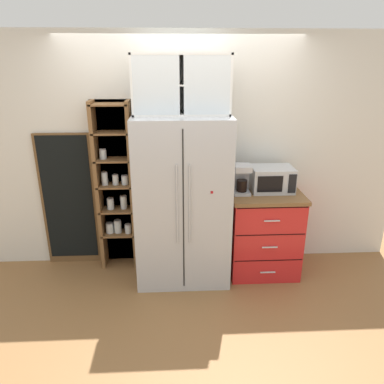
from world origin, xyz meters
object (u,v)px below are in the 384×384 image
at_px(microwave, 272,179).
at_px(bottle_green, 266,181).
at_px(coffee_maker, 241,179).
at_px(refrigerator, 182,200).
at_px(mug_sage, 267,189).
at_px(chalkboard_menu, 69,201).
at_px(mug_cream, 268,191).

bearing_deg(microwave, bottle_green, -169.40).
bearing_deg(coffee_maker, refrigerator, -175.23).
distance_m(refrigerator, mug_sage, 0.90).
height_order(refrigerator, chalkboard_menu, refrigerator).
relative_size(refrigerator, microwave, 4.01).
height_order(mug_cream, mug_sage, mug_sage).
bearing_deg(mug_cream, mug_sage, 90.61).
relative_size(microwave, mug_sage, 3.87).
distance_m(microwave, bottle_green, 0.07).
xyz_separation_m(mug_cream, chalkboard_menu, (-2.16, 0.35, -0.21)).
height_order(mug_cream, bottle_green, bottle_green).
bearing_deg(bottle_green, chalkboard_menu, 173.56).
xyz_separation_m(refrigerator, microwave, (0.96, 0.09, 0.18)).
bearing_deg(chalkboard_menu, microwave, -5.93).
bearing_deg(mug_cream, microwave, 62.14).
distance_m(microwave, chalkboard_menu, 2.25).
xyz_separation_m(coffee_maker, chalkboard_menu, (-1.89, 0.27, -0.32)).
bearing_deg(bottle_green, microwave, 10.60).
height_order(refrigerator, microwave, refrigerator).
xyz_separation_m(coffee_maker, bottle_green, (0.27, 0.03, -0.04)).
distance_m(refrigerator, bottle_green, 0.91).
xyz_separation_m(coffee_maker, mug_cream, (0.27, -0.08, -0.11)).
relative_size(refrigerator, chalkboard_menu, 1.15).
distance_m(coffee_maker, mug_sage, 0.29).
relative_size(microwave, bottle_green, 1.71).
height_order(refrigerator, mug_cream, refrigerator).
bearing_deg(mug_cream, refrigerator, 178.12).
height_order(refrigerator, coffee_maker, refrigerator).
height_order(microwave, bottle_green, microwave).
xyz_separation_m(coffee_maker, mug_sage, (0.27, -0.05, -0.11)).
height_order(microwave, coffee_maker, coffee_maker).
distance_m(refrigerator, mug_cream, 0.90).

